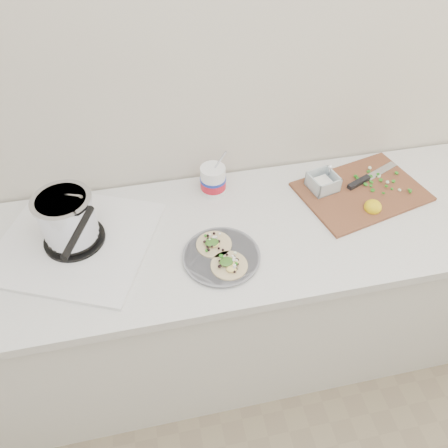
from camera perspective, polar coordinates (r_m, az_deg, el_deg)
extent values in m
cube|color=beige|center=(1.58, -1.98, 17.29)|extent=(3.50, 0.05, 2.60)
cube|color=silver|center=(1.96, 0.25, -10.03)|extent=(2.40, 0.62, 0.86)
cube|color=silver|center=(1.60, 0.45, -1.55)|extent=(2.44, 0.66, 0.04)
cube|color=silver|center=(1.63, -18.79, -2.14)|extent=(0.67, 0.65, 0.01)
cylinder|color=black|center=(1.62, -18.90, -1.82)|extent=(0.21, 0.21, 0.01)
torus|color=black|center=(1.61, -19.03, -1.45)|extent=(0.18, 0.18, 0.02)
cylinder|color=silver|center=(1.55, -19.82, 0.84)|extent=(0.18, 0.18, 0.16)
cylinder|color=slate|center=(1.50, -0.34, -4.27)|extent=(0.25, 0.25, 0.01)
cylinder|color=slate|center=(1.49, -0.34, -4.15)|extent=(0.27, 0.27, 0.00)
cylinder|color=white|center=(1.70, -1.44, 5.75)|extent=(0.10, 0.10, 0.12)
cylinder|color=red|center=(1.71, -1.43, 5.44)|extent=(0.10, 0.10, 0.04)
cylinder|color=#192D99|center=(1.70, -1.44, 5.92)|extent=(0.10, 0.10, 0.01)
cube|color=brown|center=(1.82, 17.50, 4.06)|extent=(0.54, 0.43, 0.01)
cube|color=white|center=(1.77, 12.74, 5.14)|extent=(0.07, 0.07, 0.03)
ellipsoid|color=yellow|center=(1.73, 18.92, 2.30)|extent=(0.07, 0.07, 0.06)
cube|color=silver|center=(1.93, 19.76, 6.51)|extent=(0.17, 0.10, 0.00)
cube|color=black|center=(1.83, 17.20, 5.23)|extent=(0.11, 0.07, 0.02)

